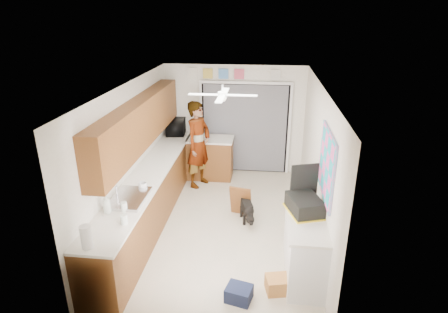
{
  "coord_description": "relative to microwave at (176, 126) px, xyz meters",
  "views": [
    {
      "loc": [
        0.72,
        -5.86,
        3.64
      ],
      "look_at": [
        0.0,
        0.4,
        1.15
      ],
      "focal_mm": 30.0,
      "sensor_mm": 36.0,
      "label": 1
    }
  ],
  "objects": [
    {
      "name": "suitcase",
      "position": [
        2.65,
        -3.34,
        -0.06
      ],
      "size": [
        0.55,
        0.64,
        0.23
      ],
      "primitive_type": "cube",
      "rotation": [
        0.0,
        0.0,
        0.32
      ],
      "color": "black",
      "rests_on": "right_counter_top"
    },
    {
      "name": "floor",
      "position": [
        1.33,
        -2.25,
        -1.11
      ],
      "size": [
        5.0,
        5.0,
        0.0
      ],
      "primitive_type": "plane",
      "color": "#C1B49B",
      "rests_on": "ground"
    },
    {
      "name": "wall_left",
      "position": [
        -0.27,
        -2.25,
        0.14
      ],
      "size": [
        0.0,
        5.0,
        5.0
      ],
      "primitive_type": "plane",
      "rotation": [
        1.57,
        0.0,
        1.57
      ],
      "color": "white",
      "rests_on": "ground"
    },
    {
      "name": "man",
      "position": [
        0.64,
        -0.7,
        -0.17
      ],
      "size": [
        0.7,
        0.81,
        1.88
      ],
      "primitive_type": "imported",
      "rotation": [
        0.0,
        0.0,
        1.13
      ],
      "color": "white",
      "rests_on": "floor"
    },
    {
      "name": "jar_b",
      "position": [
        0.09,
        -3.6,
        -0.1
      ],
      "size": [
        0.12,
        0.12,
        0.14
      ],
      "primitive_type": "cylinder",
      "rotation": [
        0.0,
        0.0,
        -0.39
      ],
      "color": "silver",
      "rests_on": "left_countertop"
    },
    {
      "name": "header_frame_1",
      "position": [
        1.08,
        0.22,
        1.19
      ],
      "size": [
        0.22,
        0.02,
        0.22
      ],
      "primitive_type": "cube",
      "color": "#518DD8",
      "rests_on": "wall_back"
    },
    {
      "name": "abstract_painting",
      "position": [
        2.91,
        -3.25,
        0.54
      ],
      "size": [
        0.03,
        1.15,
        0.95
      ],
      "primitive_type": "cube",
      "color": "#F359AC",
      "rests_on": "wall_right"
    },
    {
      "name": "navy_crate",
      "position": [
        1.79,
        -4.14,
        -1.01
      ],
      "size": [
        0.39,
        0.35,
        0.2
      ],
      "primitive_type": "cube",
      "rotation": [
        0.0,
        0.0,
        -0.25
      ],
      "color": "#151C35",
      "rests_on": "floor"
    },
    {
      "name": "upper_cabinets",
      "position": [
        -0.11,
        -2.05,
        0.69
      ],
      "size": [
        0.32,
        4.0,
        0.8
      ],
      "primitive_type": "cube",
      "color": "brown",
      "rests_on": "wall_left"
    },
    {
      "name": "cabinet_door_panel",
      "position": [
        1.65,
        -1.93,
        -0.81
      ],
      "size": [
        0.43,
        0.24,
        0.6
      ],
      "primitive_type": "cube",
      "rotation": [
        0.21,
        0.0,
        -0.23
      ],
      "color": "brown",
      "rests_on": "floor"
    },
    {
      "name": "peninsula_top",
      "position": [
        0.83,
        -0.25,
        -0.19
      ],
      "size": [
        1.04,
        0.64,
        0.04
      ],
      "primitive_type": "cube",
      "color": "white",
      "rests_on": "peninsula_base"
    },
    {
      "name": "ceiling_fan",
      "position": [
        1.33,
        -2.05,
        1.21
      ],
      "size": [
        1.14,
        1.14,
        0.24
      ],
      "primitive_type": "cube",
      "color": "white",
      "rests_on": "ceiling"
    },
    {
      "name": "ceiling",
      "position": [
        1.33,
        -2.25,
        1.39
      ],
      "size": [
        5.0,
        5.0,
        0.0
      ],
      "primitive_type": "plane",
      "rotation": [
        3.14,
        0.0,
        0.0
      ],
      "color": "white",
      "rests_on": "ground"
    },
    {
      "name": "route66_sign",
      "position": [
        0.38,
        0.22,
        1.19
      ],
      "size": [
        0.22,
        0.02,
        0.26
      ],
      "primitive_type": "cube",
      "color": "silver",
      "rests_on": "wall_back"
    },
    {
      "name": "door_trim_left",
      "position": [
        0.56,
        0.19,
        -0.06
      ],
      "size": [
        0.06,
        0.04,
        2.1
      ],
      "primitive_type": "cube",
      "color": "white",
      "rests_on": "wall_back"
    },
    {
      "name": "wall_right",
      "position": [
        2.93,
        -2.25,
        0.14
      ],
      "size": [
        0.0,
        5.0,
        5.0
      ],
      "primitive_type": "plane",
      "rotation": [
        1.57,
        0.0,
        -1.57
      ],
      "color": "white",
      "rests_on": "ground"
    },
    {
      "name": "soap_bottle",
      "position": [
        -0.13,
        -3.68,
        -0.02
      ],
      "size": [
        0.12,
        0.12,
        0.31
      ],
      "primitive_type": "imported",
      "rotation": [
        0.0,
        0.0,
        -0.03
      ],
      "color": "silver",
      "rests_on": "left_countertop"
    },
    {
      "name": "wall_back",
      "position": [
        1.33,
        0.25,
        0.14
      ],
      "size": [
        3.2,
        0.0,
        3.2
      ],
      "primitive_type": "plane",
      "rotation": [
        1.57,
        0.0,
        0.0
      ],
      "color": "white",
      "rests_on": "ground"
    },
    {
      "name": "header_frame_2",
      "position": [
        1.43,
        0.22,
        1.19
      ],
      "size": [
        0.22,
        0.02,
        0.22
      ],
      "primitive_type": "cube",
      "color": "#D34F69",
      "rests_on": "wall_back"
    },
    {
      "name": "door_trim_head",
      "position": [
        1.58,
        0.19,
        1.01
      ],
      "size": [
        2.1,
        0.04,
        0.06
      ],
      "primitive_type": "cube",
      "color": "white",
      "rests_on": "wall_back"
    },
    {
      "name": "header_frame_4",
      "position": [
        2.23,
        0.22,
        1.19
      ],
      "size": [
        0.22,
        0.02,
        0.22
      ],
      "primitive_type": "cube",
      "color": "silver",
      "rests_on": "wall_back"
    },
    {
      "name": "cup",
      "position": [
        0.13,
        -2.88,
        -0.12
      ],
      "size": [
        0.17,
        0.17,
        0.11
      ],
      "primitive_type": "imported",
      "rotation": [
        0.0,
        0.0,
        0.24
      ],
      "color": "white",
      "rests_on": "left_countertop"
    },
    {
      "name": "peninsula_base",
      "position": [
        0.83,
        -0.25,
        -0.66
      ],
      "size": [
        1.0,
        0.6,
        0.9
      ],
      "primitive_type": "cube",
      "color": "brown",
      "rests_on": "floor"
    },
    {
      "name": "door_trim_right",
      "position": [
        2.6,
        0.19,
        -0.06
      ],
      "size": [
        0.06,
        0.04,
        2.1
      ],
      "primitive_type": "cube",
      "color": "white",
      "rests_on": "wall_back"
    },
    {
      "name": "left_base_cabinets",
      "position": [
        0.03,
        -2.25,
        -0.66
      ],
      "size": [
        0.6,
        4.8,
        0.9
      ],
      "primitive_type": "cube",
      "color": "brown",
      "rests_on": "floor"
    },
    {
      "name": "cardboard_box",
      "position": [
        2.33,
        -3.91,
        -1.0
      ],
      "size": [
        0.41,
        0.34,
        0.22
      ],
      "primitive_type": "cube",
      "rotation": [
        0.0,
        0.0,
        0.22
      ],
      "color": "#BE7D3B",
      "rests_on": "floor"
    },
    {
      "name": "paper_towel_roll",
      "position": [
        -0.04,
        -4.5,
        -0.02
      ],
      "size": [
        0.15,
        0.15,
        0.3
      ],
      "primitive_type": "cylinder",
      "rotation": [
        0.0,
        0.0,
        0.06
      ],
      "color": "white",
      "rests_on": "left_countertop"
    },
    {
      "name": "left_countertop",
      "position": [
        0.04,
        -2.25,
        -0.19
      ],
      "size": [
        0.62,
        4.8,
        0.04
      ],
      "primitive_type": "cube",
      "color": "white",
      "rests_on": "left_base_cabinets"
    },
    {
      "name": "right_counter_base",
      "position": [
        2.68,
        -3.45,
        -0.66
      ],
      "size": [
        0.5,
        1.4,
        0.9
      ],
      "primitive_type": "cube",
      "color": "white",
      "rests_on": "floor"
    },
    {
      "name": "suitcase_lid",
      "position": [
        2.65,
        -3.05,
        0.19
      ],
      "size": [
        0.41,
        0.16,
        0.5
      ],
      "primitive_type": "cube",
      "rotation": [
        0.0,
        0.0,
        0.32
      ],
      "color": "black",
      "rests_on": "suitcase"
    },
    {
      "name": "faucet",
      "position": [
        -0.15,
        -3.25,
        -0.06
      ],
      "size": [
        0.03,
        0.03,
        0.22
      ],
      "primitive_type": "cylinder",
      "color": "silver",
      "rests_on": "left_countertop"
    },
    {
      "name": "jar_a",
      "position": [
        0.21,
        -3.93,
        -0.1
      ],
      "size": [
        0.11,
        0.11,
        0.14
      ],
      "primitive_type": "cylinder",
      "rotation": [
        0.0,
        0.0,
        -0.11
      ],
      "color": "silver",
      "rests_on": "left_countertop"
    },
    {
      "name": "curtain_panel",
      "position": [
        1.58,
        0.18,
        -0.06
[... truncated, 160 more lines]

